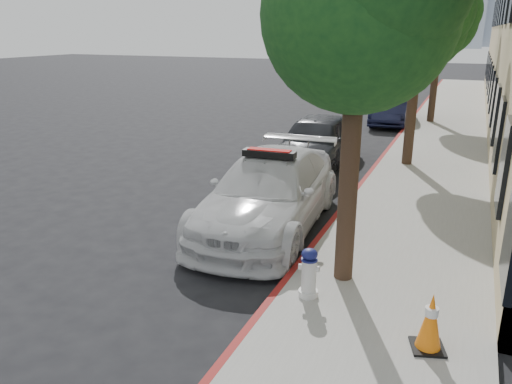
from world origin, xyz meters
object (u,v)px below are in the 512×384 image
at_px(traffic_cone, 431,322).
at_px(police_car, 269,192).
at_px(fire_hydrant, 309,273).
at_px(parked_car_mid, 316,141).
at_px(parked_car_far, 391,108).

bearing_deg(traffic_cone, police_car, 136.45).
bearing_deg(fire_hydrant, parked_car_mid, 99.20).
bearing_deg(traffic_cone, parked_car_far, 100.56).
bearing_deg(fire_hydrant, traffic_cone, -27.05).
relative_size(parked_car_far, traffic_cone, 5.48).
bearing_deg(police_car, fire_hydrant, -61.28).
xyz_separation_m(parked_car_far, traffic_cone, (3.17, -17.01, -0.17)).
height_order(parked_car_mid, parked_car_far, parked_car_mid).
bearing_deg(parked_car_mid, fire_hydrant, -74.58).
relative_size(parked_car_mid, traffic_cone, 6.03).
distance_m(police_car, traffic_cone, 4.92).
distance_m(parked_car_far, fire_hydrant, 16.40).
height_order(police_car, parked_car_mid, police_car).
height_order(police_car, traffic_cone, police_car).
xyz_separation_m(police_car, parked_car_far, (0.39, 13.63, -0.07)).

